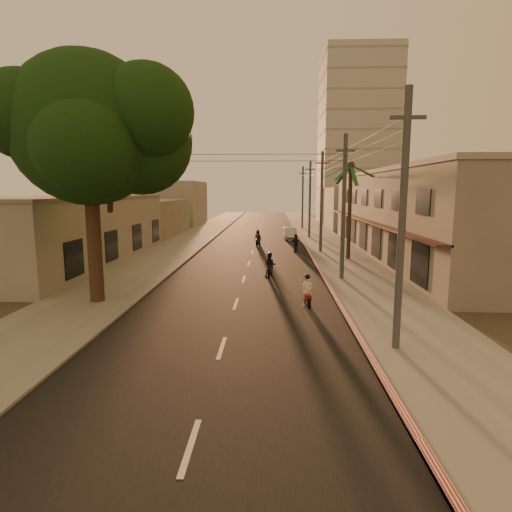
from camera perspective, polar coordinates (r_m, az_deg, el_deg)
The scene contains 19 objects.
ground at distance 19.59m, azimuth -3.21°, elevation -7.98°, with size 160.00×160.00×0.00m, color #383023.
road at distance 39.12m, azimuth -0.49°, elevation 0.52°, with size 10.00×140.00×0.02m, color black.
sidewalk_right at distance 39.49m, azimuth 10.45°, elevation 0.52°, with size 5.00×140.00×0.12m, color slate.
sidewalk_left at distance 40.16m, azimuth -11.24°, elevation 0.63°, with size 5.00×140.00×0.12m, color slate.
curb_stripe at distance 34.29m, azimuth 7.67°, elevation -0.59°, with size 0.20×60.00×0.20m, color red.
shophouse_row at distance 38.69m, azimuth 20.57°, elevation 5.28°, with size 8.80×34.20×7.30m.
left_building at distance 36.41m, azimuth -23.57°, elevation 3.26°, with size 8.20×24.20×5.20m.
distant_tower at distance 76.47m, azimuth 13.31°, elevation 14.85°, with size 12.10×12.10×28.00m.
broadleaf_tree at distance 22.62m, azimuth -20.43°, elevation 15.44°, with size 9.60×8.70×12.10m.
palm_tree at distance 35.25m, azimuth 12.54°, elevation 11.04°, with size 5.00×5.00×8.20m.
utility_poles at distance 38.93m, azimuth 8.80°, elevation 10.01°, with size 1.20×48.26×9.00m.
filler_right at distance 64.88m, azimuth 13.08°, elevation 6.24°, with size 8.00×14.00×6.00m, color gray.
filler_left_near at distance 55.09m, azimuth -14.56°, elevation 4.94°, with size 8.00×14.00×4.40m, color gray.
filler_left_far at distance 72.44m, azimuth -10.51°, elevation 6.96°, with size 8.00×14.00×7.00m, color gray.
scooter_red at distance 21.17m, azimuth 6.82°, elevation -4.76°, with size 0.69×1.63×1.60m.
scooter_mid_a at distance 27.98m, azimuth 1.88°, elevation -1.29°, with size 0.91×1.68×1.65m.
scooter_mid_b at distance 39.22m, azimuth 5.29°, elevation 1.60°, with size 0.98×1.72×1.69m.
scooter_far_a at distance 43.78m, azimuth 0.25°, elevation 2.37°, with size 0.95×1.64×1.63m.
parked_car at distance 49.37m, azimuth 4.57°, elevation 2.97°, with size 1.57×4.03×1.31m, color #A7AAAF.
Camera 1 is at (1.79, -18.67, 5.65)m, focal length 30.00 mm.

